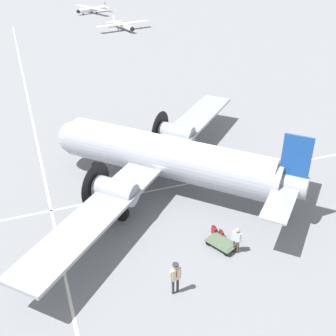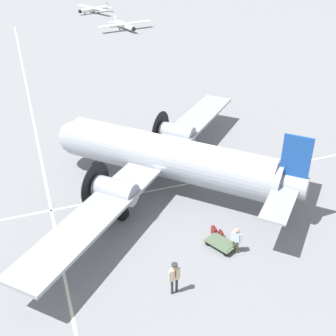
# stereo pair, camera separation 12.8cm
# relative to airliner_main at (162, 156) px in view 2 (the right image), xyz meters

# --- Properties ---
(ground_plane) EXTENTS (300.00, 300.00, 0.00)m
(ground_plane) POSITION_rel_airliner_main_xyz_m (-0.30, -0.30, -2.52)
(ground_plane) COLOR slate
(apron_line_eastwest) EXTENTS (120.00, 0.16, 0.01)m
(apron_line_eastwest) POSITION_rel_airliner_main_xyz_m (-0.30, 7.70, -2.52)
(apron_line_eastwest) COLOR silver
(apron_line_eastwest) RESTS_ON ground_plane
(apron_line_northsouth) EXTENTS (0.16, 120.00, 0.01)m
(apron_line_northsouth) POSITION_rel_airliner_main_xyz_m (-0.19, -0.30, -2.52)
(apron_line_northsouth) COLOR silver
(apron_line_northsouth) RESTS_ON ground_plane
(airliner_main) EXTENTS (20.23, 20.49, 5.79)m
(airliner_main) POSITION_rel_airliner_main_xyz_m (0.00, 0.00, 0.00)
(airliner_main) COLOR #9399A3
(airliner_main) RESTS_ON ground_plane
(crew_foreground) EXTENTS (0.37, 0.63, 1.89)m
(crew_foreground) POSITION_rel_airliner_main_xyz_m (-9.44, 2.64, -1.33)
(crew_foreground) COLOR #2D2D33
(crew_foreground) RESTS_ON ground_plane
(passenger_boarding) EXTENTS (0.44, 0.43, 1.68)m
(passenger_boarding) POSITION_rel_airliner_main_xyz_m (-7.79, -1.62, -1.49)
(passenger_boarding) COLOR #473D2D
(passenger_boarding) RESTS_ON ground_plane
(suitcase_near_door) EXTENTS (0.39, 0.13, 0.54)m
(suitcase_near_door) POSITION_rel_airliner_main_xyz_m (-6.38, -1.42, -2.27)
(suitcase_near_door) COLOR maroon
(suitcase_near_door) RESTS_ON ground_plane
(suitcase_upright_spare) EXTENTS (0.45, 0.19, 0.58)m
(suitcase_upright_spare) POSITION_rel_airliner_main_xyz_m (-5.97, -1.17, -2.25)
(suitcase_upright_spare) COLOR maroon
(suitcase_upright_spare) RESTS_ON ground_plane
(baggage_cart) EXTENTS (2.00, 1.72, 0.56)m
(baggage_cart) POSITION_rel_airliner_main_xyz_m (-7.13, -1.08, -2.25)
(baggage_cart) COLOR #4C6047
(baggage_cart) RESTS_ON ground_plane
(light_aircraft_distant) EXTENTS (7.47, 9.86, 1.92)m
(light_aircraft_distant) POSITION_rel_airliner_main_xyz_m (50.27, -10.40, -1.71)
(light_aircraft_distant) COLOR white
(light_aircraft_distant) RESTS_ON ground_plane
(light_aircraft_taxiing) EXTENTS (9.57, 7.43, 1.94)m
(light_aircraft_taxiing) POSITION_rel_airliner_main_xyz_m (68.11, -8.34, -1.71)
(light_aircraft_taxiing) COLOR white
(light_aircraft_taxiing) RESTS_ON ground_plane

